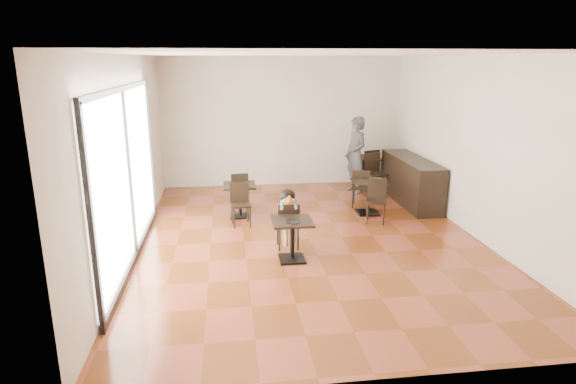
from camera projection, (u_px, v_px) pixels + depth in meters
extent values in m
cube|color=brown|center=(309.00, 239.00, 8.67)|extent=(6.00, 8.00, 0.01)
cube|color=white|center=(312.00, 54.00, 7.82)|extent=(6.00, 8.00, 0.01)
cube|color=silver|center=(283.00, 122.00, 12.07)|extent=(6.00, 0.01, 3.20)
cube|color=silver|center=(385.00, 230.00, 4.42)|extent=(6.00, 0.01, 3.20)
cube|color=silver|center=(130.00, 155.00, 7.88)|extent=(0.01, 8.00, 3.20)
cube|color=silver|center=(475.00, 147.00, 8.62)|extent=(0.01, 8.00, 3.20)
cube|color=white|center=(127.00, 174.00, 7.46)|extent=(0.04, 4.50, 2.60)
cylinder|color=black|center=(293.00, 222.00, 7.47)|extent=(0.23, 0.23, 0.01)
imported|color=#3D3D42|center=(356.00, 155.00, 11.51)|extent=(0.60, 0.76, 1.83)
cube|color=black|center=(411.00, 181.00, 10.78)|extent=(0.60, 2.40, 1.00)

